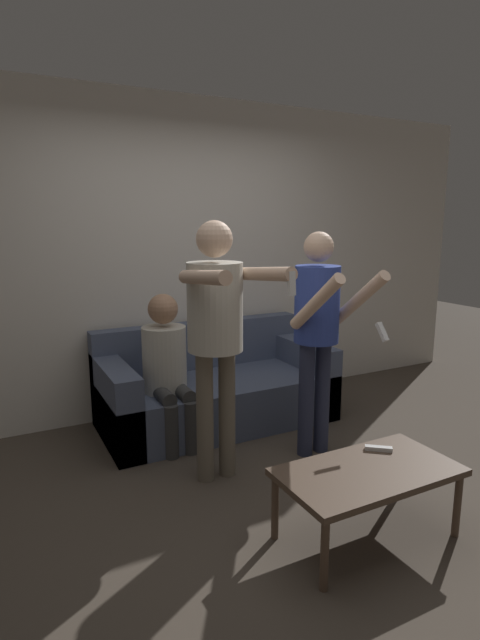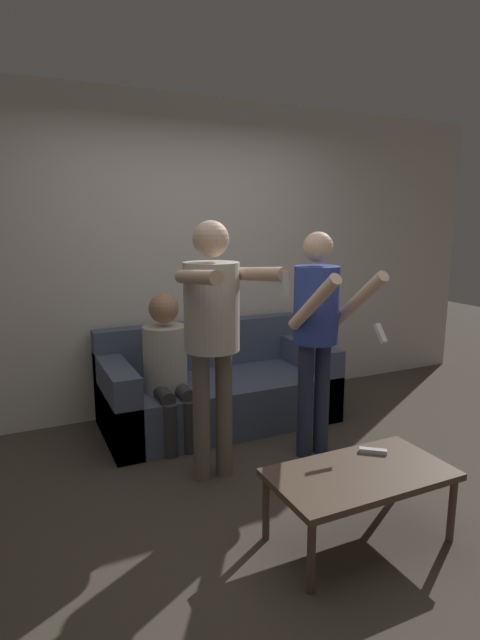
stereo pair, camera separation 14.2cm
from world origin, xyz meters
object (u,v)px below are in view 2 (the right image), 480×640
(person_seated, at_px, (167,362))
(remote_on_table, at_px, (373,451))
(person_standing_right, at_px, (317,321))
(couch, at_px, (217,390))
(person_standing_left, at_px, (213,320))
(coffee_table, at_px, (360,479))

(person_seated, distance_m, remote_on_table, 1.67)
(person_seated, relative_size, remote_on_table, 8.14)
(person_standing_right, bearing_deg, couch, 113.64)
(couch, xyz_separation_m, person_standing_right, (0.39, -0.89, 0.72))
(person_standing_left, bearing_deg, remote_on_table, -51.66)
(person_standing_left, height_order, remote_on_table, person_standing_left)
(person_standing_left, relative_size, person_standing_right, 1.05)
(person_seated, relative_size, coffee_table, 1.20)
(person_standing_left, xyz_separation_m, remote_on_table, (0.63, -0.80, -0.66))
(couch, bearing_deg, remote_on_table, -81.77)
(coffee_table, xyz_separation_m, remote_on_table, (0.19, 0.14, 0.05))
(person_standing_right, distance_m, remote_on_table, 1.00)
(person_standing_left, bearing_deg, person_seated, 98.15)
(person_seated, xyz_separation_m, remote_on_table, (0.73, -1.48, -0.22))
(person_seated, bearing_deg, person_standing_left, -81.85)
(person_standing_right, relative_size, remote_on_table, 11.42)
(remote_on_table, bearing_deg, coffee_table, -144.77)
(coffee_table, bearing_deg, couch, 91.53)
(person_standing_left, xyz_separation_m, person_standing_right, (0.78, -0.00, -0.08))
(couch, xyz_separation_m, person_seated, (-0.49, -0.20, 0.35))
(person_standing_left, relative_size, coffee_table, 1.76)
(person_standing_left, distance_m, coffee_table, 1.25)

